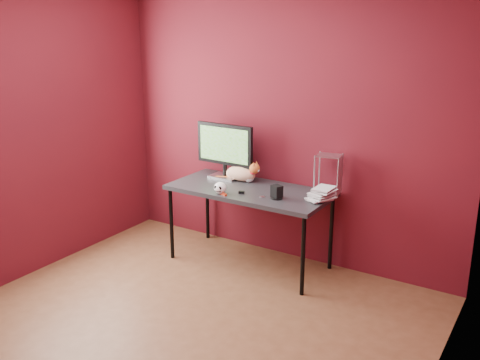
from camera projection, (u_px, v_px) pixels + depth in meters
The scene contains 11 objects.
room at pixel (163, 145), 3.54m from camera, with size 3.52×3.52×2.61m.
desk at pixel (250, 194), 4.94m from camera, with size 1.50×0.70×0.75m.
monitor at pixel (225, 148), 5.18m from camera, with size 0.62×0.21×0.54m.
cat at pixel (241, 173), 5.15m from camera, with size 0.46×0.18×0.22m.
skull_mug at pixel (220, 188), 4.76m from camera, with size 0.11×0.11×0.11m.
speaker at pixel (277, 193), 4.63m from camera, with size 0.11×0.10×0.12m.
book_stack at pixel (319, 127), 4.49m from camera, with size 0.24×0.26×1.25m.
wire_rack at pixel (328, 174), 4.73m from camera, with size 0.23×0.20×0.36m.
pocket_knife at pixel (223, 194), 4.74m from camera, with size 0.09×0.02×0.02m, color #B3270D.
black_gadget at pixel (241, 192), 4.78m from camera, with size 0.05×0.03×0.02m, color black.
washer at pixel (262, 197), 4.69m from camera, with size 0.05×0.05×0.00m, color #ADAEB2.
Camera 1 is at (2.27, -2.66, 2.23)m, focal length 40.00 mm.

